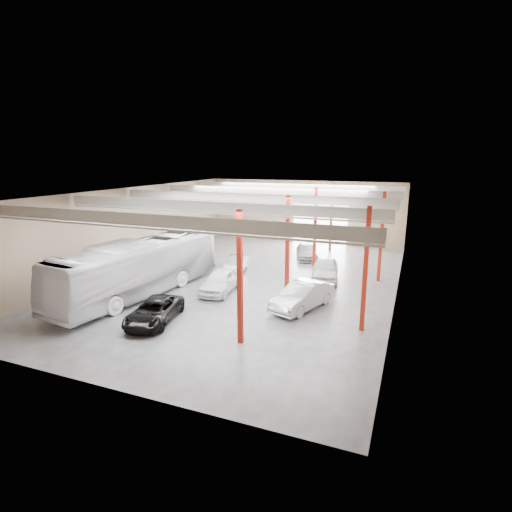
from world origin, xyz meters
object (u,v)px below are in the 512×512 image
Objects in this scene: car_right_far at (325,269)px; black_sedan at (154,311)px; coach_bus at (139,267)px; car_row_b at (236,264)px; car_right_near at (302,296)px; car_row_c at (307,251)px; car_row_a at (221,281)px.

black_sedan is at bearing -131.83° from car_right_far.
coach_bus reaches higher than car_row_b.
car_right_near is at bearing -51.14° from car_row_b.
car_row_c is (8.27, 14.60, -1.28)m from coach_bus.
car_row_c is (3.21, 12.00, -0.13)m from car_row_a.
car_row_a is 0.94× the size of car_right_near.
coach_bus is 5.80m from car_row_a.
car_right_near is at bearing 14.70° from coach_bus.
coach_bus reaches higher than car_right_far.
car_row_c reaches higher than black_sedan.
coach_bus is at bearing -157.80° from car_row_a.
car_right_far is (7.50, 0.61, 0.18)m from car_row_b.
black_sedan is 9.24m from car_right_near.
car_row_c reaches higher than car_row_b.
car_right_far is at bearing -6.73° from car_row_b.
car_row_a reaches higher than car_row_b.
car_right_far is at bearing 37.40° from car_row_a.
car_row_b is 9.76m from car_right_near.
black_sedan is 11.64m from car_row_b.
car_right_far is (11.43, 8.41, -1.11)m from coach_bus.
car_row_c is 6.95m from car_right_far.
car_right_far reaches higher than car_row_c.
black_sedan is 0.97× the size of car_right_far.
coach_bus reaches higher than car_row_c.
car_row_a is 8.62m from car_right_far.
car_row_a is at bearing -170.12° from car_right_near.
car_row_c is 0.94× the size of car_right_far.
car_row_b is at bearing 78.54° from black_sedan.
car_right_near reaches higher than car_row_c.
coach_bus is 2.75× the size of car_right_near.
black_sedan is 1.03× the size of car_row_c.
black_sedan is at bearing -104.98° from car_row_a.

